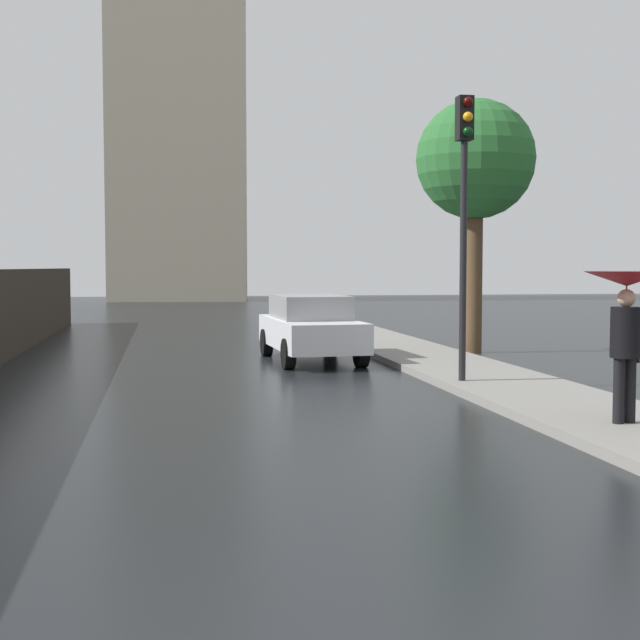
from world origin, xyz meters
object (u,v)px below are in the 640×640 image
car_white_near_kerb (311,327)px  street_tree_near (476,162)px  pedestrian_with_umbrella_near (626,305)px  traffic_light (464,187)px

car_white_near_kerb → street_tree_near: 5.92m
car_white_near_kerb → street_tree_near: (4.28, 1.23, 3.89)m
car_white_near_kerb → pedestrian_with_umbrella_near: bearing=-77.3°
traffic_light → street_tree_near: (2.41, 6.06, 1.18)m
traffic_light → street_tree_near: size_ratio=0.79×
pedestrian_with_umbrella_near → car_white_near_kerb: bearing=94.1°
street_tree_near → pedestrian_with_umbrella_near: bearing=-99.7°
street_tree_near → traffic_light: bearing=-111.7°
car_white_near_kerb → street_tree_near: street_tree_near is taller
car_white_near_kerb → street_tree_near: bearing=13.4°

